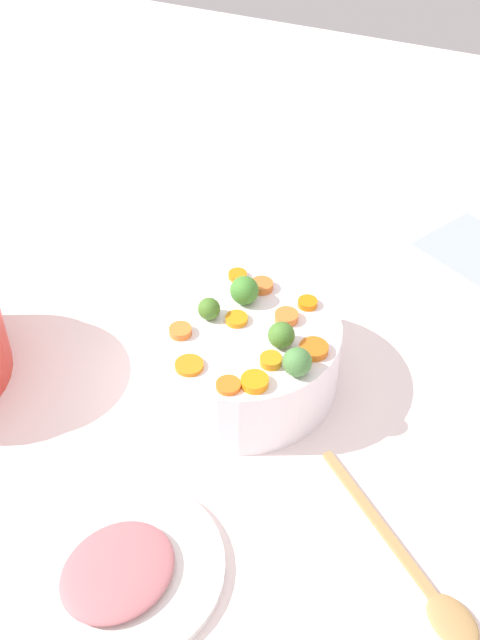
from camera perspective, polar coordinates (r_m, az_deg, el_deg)
tabletop at (r=1.17m, az=1.90°, el=-4.18°), size 2.40×2.40×0.02m
serving_bowl_carrots at (r=1.12m, az=0.00°, el=-2.38°), size 0.27×0.27×0.10m
carrot_slice_0 at (r=1.08m, az=-0.25°, el=0.06°), size 0.04×0.04×0.01m
carrot_slice_1 at (r=1.16m, az=-0.17°, el=3.17°), size 0.03×0.03×0.01m
carrot_slice_2 at (r=1.02m, az=-3.59°, el=-3.21°), size 0.05×0.05×0.01m
carrot_slice_3 at (r=1.00m, az=1.04°, el=-4.37°), size 0.04×0.04×0.01m
carrot_slice_4 at (r=1.09m, az=3.29°, el=0.23°), size 0.04×0.04×0.01m
carrot_slice_5 at (r=1.07m, az=-4.21°, el=-0.77°), size 0.04×0.04×0.01m
carrot_slice_6 at (r=1.04m, az=5.21°, el=-2.05°), size 0.04×0.04×0.01m
carrot_slice_7 at (r=1.11m, az=4.78°, el=1.20°), size 0.03×0.03×0.01m
carrot_slice_8 at (r=1.00m, az=-0.99°, el=-4.57°), size 0.03×0.03×0.01m
carrot_slice_9 at (r=1.14m, az=1.55°, el=2.44°), size 0.04×0.04×0.01m
carrot_slice_10 at (r=1.03m, az=2.18°, el=-2.86°), size 0.03×0.03×0.01m
brussels_sprout_0 at (r=1.10m, az=0.31°, el=2.10°), size 0.04×0.04×0.04m
brussels_sprout_1 at (r=1.01m, az=4.05°, el=-2.96°), size 0.04×0.04×0.04m
brussels_sprout_2 at (r=1.08m, az=-2.19°, el=0.80°), size 0.03×0.03×0.03m
brussels_sprout_3 at (r=1.04m, az=2.93°, el=-1.07°), size 0.04×0.04×0.04m
wooden_spoon at (r=0.98m, az=12.91°, el=-17.75°), size 0.24×0.21×0.01m
ham_plate at (r=0.97m, az=-8.37°, el=-16.83°), size 0.24×0.24×0.01m
ham_slice_main at (r=0.96m, az=-8.61°, el=-17.07°), size 0.15×0.17×0.02m
dish_towel at (r=1.43m, az=16.23°, el=4.71°), size 0.21×0.21×0.01m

